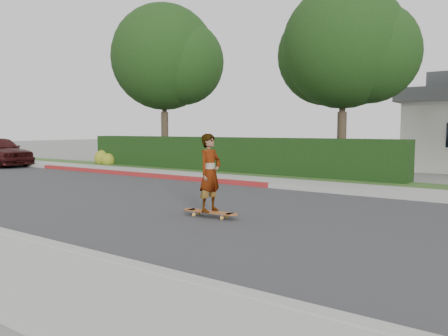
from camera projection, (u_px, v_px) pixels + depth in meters
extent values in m
plane|color=slate|center=(154.00, 203.00, 10.92)|extent=(120.00, 120.00, 0.00)
cube|color=#2D2D30|center=(154.00, 202.00, 10.92)|extent=(60.00, 8.00, 0.01)
cube|color=#9E9E99|center=(243.00, 183.00, 14.25)|extent=(60.00, 0.20, 0.15)
cube|color=maroon|center=(136.00, 174.00, 17.12)|extent=(12.00, 0.21, 0.15)
cube|color=gray|center=(257.00, 181.00, 14.99)|extent=(60.00, 1.60, 0.12)
cube|color=#2D4C1E|center=(279.00, 177.00, 16.29)|extent=(60.00, 1.60, 0.10)
cube|color=black|center=(223.00, 155.00, 18.44)|extent=(15.00, 1.00, 1.50)
sphere|color=#2D4C19|center=(103.00, 158.00, 22.28)|extent=(0.90, 0.90, 0.90)
sphere|color=#2D4C19|center=(108.00, 160.00, 21.77)|extent=(0.70, 0.70, 0.70)
cylinder|color=#33261C|center=(165.00, 139.00, 22.02)|extent=(0.36, 0.36, 2.70)
cylinder|color=#33261C|center=(164.00, 99.00, 21.85)|extent=(0.24, 0.24, 2.25)
sphere|color=black|center=(164.00, 57.00, 21.67)|extent=(5.20, 5.20, 5.20)
sphere|color=black|center=(158.00, 64.00, 22.47)|extent=(4.42, 4.42, 4.42)
sphere|color=black|center=(182.00, 63.00, 21.42)|extent=(4.16, 4.16, 4.16)
cylinder|color=#33261C|center=(341.00, 144.00, 17.28)|extent=(0.36, 0.36, 2.52)
cylinder|color=#33261C|center=(343.00, 96.00, 17.12)|extent=(0.24, 0.24, 2.10)
sphere|color=black|center=(344.00, 47.00, 16.95)|extent=(4.80, 4.80, 4.80)
sphere|color=black|center=(328.00, 55.00, 17.75)|extent=(4.08, 4.08, 4.08)
sphere|color=black|center=(369.00, 53.00, 16.70)|extent=(3.84, 3.84, 3.84)
cylinder|color=gold|center=(194.00, 215.00, 9.16)|extent=(0.07, 0.05, 0.07)
cylinder|color=gold|center=(199.00, 213.00, 9.33)|extent=(0.07, 0.05, 0.07)
cylinder|color=gold|center=(222.00, 218.00, 8.81)|extent=(0.07, 0.05, 0.07)
cylinder|color=gold|center=(227.00, 216.00, 8.98)|extent=(0.07, 0.05, 0.07)
cube|color=silver|center=(196.00, 211.00, 9.24)|extent=(0.07, 0.21, 0.03)
cube|color=silver|center=(224.00, 215.00, 8.89)|extent=(0.07, 0.21, 0.03)
cube|color=brown|center=(210.00, 212.00, 9.06)|extent=(1.05, 0.33, 0.02)
cylinder|color=brown|center=(190.00, 209.00, 9.33)|extent=(0.27, 0.27, 0.02)
cylinder|color=brown|center=(232.00, 214.00, 8.80)|extent=(0.27, 0.27, 0.02)
imported|color=white|center=(210.00, 173.00, 8.99)|extent=(0.41, 0.60, 1.61)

